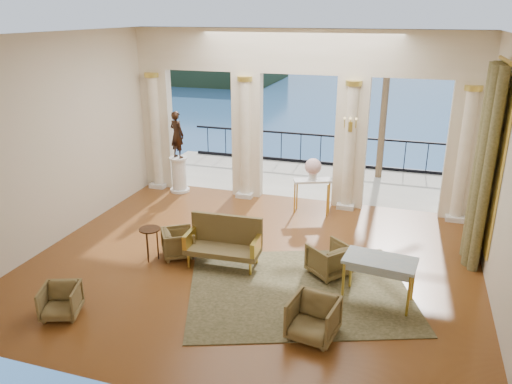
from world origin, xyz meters
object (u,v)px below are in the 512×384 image
(armchair_b, at_px, (313,317))
(game_table, at_px, (380,264))
(armchair_d, at_px, (178,242))
(settee, at_px, (224,241))
(pedestal, at_px, (179,175))
(console_table, at_px, (312,185))
(armchair_c, at_px, (329,258))
(statue, at_px, (177,135))
(armchair_a, at_px, (60,300))
(side_table, at_px, (150,233))

(armchair_b, distance_m, game_table, 1.67)
(game_table, bearing_deg, armchair_d, 179.21)
(armchair_d, height_order, settee, settee)
(armchair_b, bearing_deg, pedestal, 141.62)
(armchair_b, height_order, console_table, console_table)
(armchair_c, height_order, console_table, console_table)
(armchair_c, distance_m, settee, 2.13)
(pedestal, bearing_deg, console_table, -6.51)
(game_table, xyz_separation_m, statue, (-5.91, 4.22, 0.91))
(armchair_a, height_order, game_table, game_table)
(armchair_a, xyz_separation_m, side_table, (0.45, 2.29, 0.30))
(settee, bearing_deg, armchair_d, 177.17)
(game_table, bearing_deg, armchair_b, -116.47)
(armchair_a, height_order, armchair_d, armchair_d)
(pedestal, distance_m, side_table, 4.22)
(armchair_a, xyz_separation_m, statue, (-0.84, 6.30, 1.36))
(armchair_a, relative_size, settee, 0.40)
(armchair_b, bearing_deg, armchair_a, -160.65)
(game_table, distance_m, side_table, 4.63)
(armchair_b, relative_size, settee, 0.48)
(armchair_b, distance_m, armchair_c, 2.08)
(armchair_c, distance_m, console_table, 3.23)
(game_table, xyz_separation_m, pedestal, (-5.91, 4.22, -0.27))
(settee, relative_size, side_table, 2.17)
(statue, bearing_deg, armchair_c, 166.51)
(armchair_a, height_order, armchair_b, armchair_b)
(armchair_d, bearing_deg, settee, -124.01)
(armchair_a, relative_size, armchair_b, 0.83)
(statue, xyz_separation_m, side_table, (1.29, -4.01, -1.06))
(armchair_c, xyz_separation_m, armchair_d, (-3.15, -0.18, -0.02))
(armchair_a, relative_size, console_table, 0.61)
(game_table, bearing_deg, console_table, 124.07)
(game_table, relative_size, side_table, 1.84)
(settee, height_order, pedestal, pedestal)
(armchair_b, distance_m, statue, 7.62)
(statue, bearing_deg, armchair_b, 154.02)
(armchair_a, bearing_deg, armchair_c, 14.38)
(armchair_b, relative_size, pedestal, 0.73)
(armchair_b, relative_size, console_table, 0.73)
(console_table, bearing_deg, statue, 150.96)
(armchair_d, height_order, game_table, game_table)
(armchair_d, height_order, pedestal, pedestal)
(settee, bearing_deg, armchair_b, -42.90)
(game_table, height_order, console_table, console_table)
(armchair_c, relative_size, statue, 0.54)
(armchair_d, distance_m, side_table, 0.63)
(armchair_b, height_order, pedestal, pedestal)
(armchair_d, relative_size, settee, 0.43)
(settee, relative_size, statue, 1.17)
(armchair_a, height_order, side_table, side_table)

